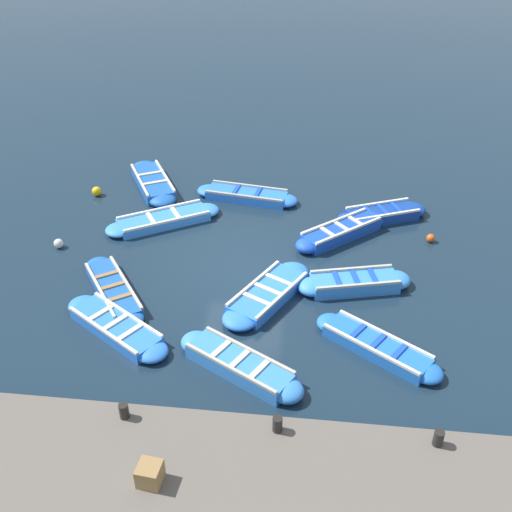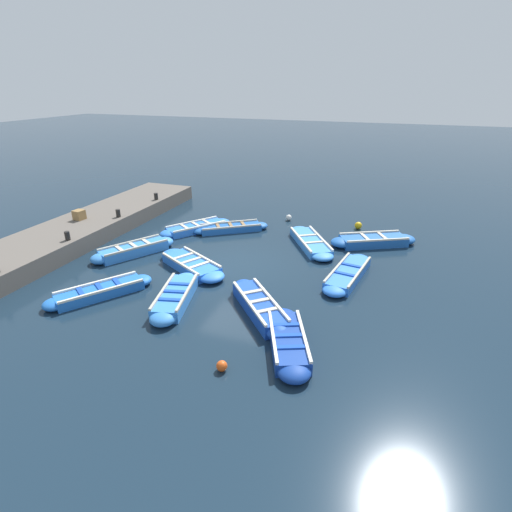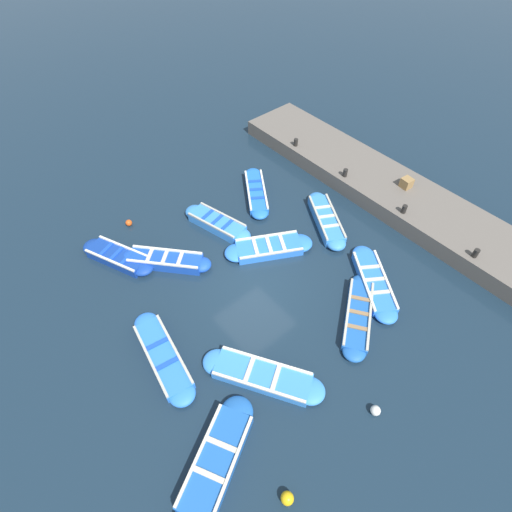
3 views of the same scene
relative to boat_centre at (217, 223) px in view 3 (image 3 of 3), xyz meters
The scene contains 21 objects.
ground_plane 3.36m from the boat_centre, 76.80° to the left, with size 120.00×120.00×0.00m, color #162838.
boat_centre is the anchor object (origin of this frame).
boat_inner_gap 9.00m from the boat_centre, 52.93° to the left, with size 3.73×2.59×0.43m.
boat_outer_left 6.83m from the boat_centre, 64.69° to the left, with size 2.78×3.78×0.36m.
boat_far_corner 6.61m from the boat_centre, 112.40° to the left, with size 2.68×3.40×0.37m.
boat_drifting 4.11m from the boat_centre, 14.41° to the right, with size 1.99×3.25×0.43m.
boat_stern_in 4.52m from the boat_centre, 142.11° to the left, with size 2.40×3.38×0.45m.
boat_end_of_row 6.73m from the boat_centre, 98.50° to the left, with size 3.36×2.65×0.35m.
boat_tucked 2.57m from the boat_centre, 169.16° to the right, with size 2.56×3.28×0.38m.
boat_broadside 2.72m from the boat_centre, ahead, with size 2.87×3.11×0.47m.
boat_mid_row 6.08m from the boat_centre, 36.79° to the left, with size 1.38×3.74×0.38m.
boat_near_quay 2.49m from the boat_centre, 107.16° to the left, with size 3.53×2.52×0.39m.
quay_wall 7.67m from the boat_centre, 154.76° to the left, with size 2.97×15.64×0.71m.
bollard_north 6.01m from the boat_centre, 166.57° to the right, with size 0.20×0.20×0.35m, color black.
bollard_mid_north 6.09m from the boat_centre, 163.51° to the left, with size 0.20×0.20×0.35m, color black.
bollard_mid_south 7.58m from the boat_centre, 140.28° to the left, with size 0.20×0.20×0.35m, color black.
bollard_south 9.85m from the boat_centre, 126.21° to the left, with size 0.20×0.20×0.35m, color black.
wooden_crate 8.24m from the boat_centre, 151.51° to the left, with size 0.43×0.43×0.43m, color olive.
buoy_orange_near 3.68m from the boat_centre, 42.00° to the right, with size 0.27×0.27×0.27m, color #E05119.
buoy_yellow_far 9.14m from the boat_centre, 82.86° to the left, with size 0.30×0.30×0.30m, color silver.
buoy_white_drifting 10.11m from the boat_centre, 63.09° to the left, with size 0.34×0.34×0.34m, color #EAB214.
Camera 3 is at (5.68, 6.72, 11.71)m, focal length 28.00 mm.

